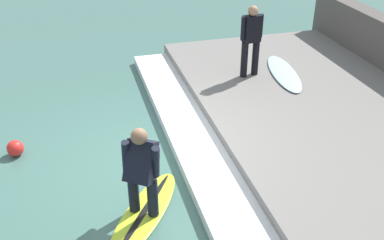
{
  "coord_description": "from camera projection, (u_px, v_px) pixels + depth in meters",
  "views": [
    {
      "loc": [
        -0.95,
        -6.29,
        4.44
      ],
      "look_at": [
        0.79,
        0.0,
        0.7
      ],
      "focal_mm": 42.0,
      "sensor_mm": 36.0,
      "label": 1
    }
  ],
  "objects": [
    {
      "name": "surfer_riding",
      "position": [
        141.0,
        168.0,
        6.11
      ],
      "size": [
        0.57,
        0.59,
        1.39
      ],
      "color": "black",
      "rests_on": "surfboard_riding"
    },
    {
      "name": "surfboard_waiting_near",
      "position": [
        284.0,
        73.0,
        9.99
      ],
      "size": [
        0.91,
        2.1,
        0.06
      ],
      "color": "silver",
      "rests_on": "concrete_ledge"
    },
    {
      "name": "ground_plane",
      "position": [
        148.0,
        162.0,
        7.68
      ],
      "size": [
        28.0,
        28.0,
        0.0
      ],
      "primitive_type": "plane",
      "color": "#426B60"
    },
    {
      "name": "surfer_waiting_near",
      "position": [
        251.0,
        37.0,
        9.52
      ],
      "size": [
        0.52,
        0.28,
        1.55
      ],
      "color": "black",
      "rests_on": "concrete_ledge"
    },
    {
      "name": "surfboard_riding",
      "position": [
        144.0,
        213.0,
        6.5
      ],
      "size": [
        1.59,
        1.97,
        0.07
      ],
      "color": "#BFE02D",
      "rests_on": "ground_plane"
    },
    {
      "name": "concrete_ledge",
      "position": [
        332.0,
        125.0,
        8.41
      ],
      "size": [
        4.4,
        9.2,
        0.35
      ],
      "primitive_type": "cube",
      "color": "slate",
      "rests_on": "ground_plane"
    },
    {
      "name": "wave_foam_crest",
      "position": [
        198.0,
        149.0,
        7.84
      ],
      "size": [
        0.84,
        8.74,
        0.19
      ],
      "primitive_type": "cube",
      "color": "white",
      "rests_on": "ground_plane"
    },
    {
      "name": "marker_buoy",
      "position": [
        15.0,
        148.0,
        7.78
      ],
      "size": [
        0.29,
        0.29,
        0.29
      ],
      "primitive_type": "sphere",
      "color": "red",
      "rests_on": "ground_plane"
    }
  ]
}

